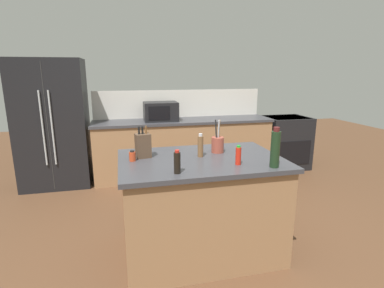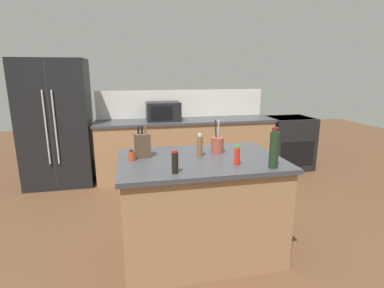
% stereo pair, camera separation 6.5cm
% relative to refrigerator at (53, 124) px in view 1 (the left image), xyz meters
% --- Properties ---
extents(ground_plane, '(14.00, 14.00, 0.00)m').
position_rel_refrigerator_xyz_m(ground_plane, '(1.68, -2.25, -0.94)').
color(ground_plane, brown).
extents(back_counter_run, '(2.90, 0.66, 0.94)m').
position_rel_refrigerator_xyz_m(back_counter_run, '(1.98, -0.05, -0.47)').
color(back_counter_run, '#936B47').
rests_on(back_counter_run, ground_plane).
extents(wall_backsplash, '(2.86, 0.03, 0.46)m').
position_rel_refrigerator_xyz_m(wall_backsplash, '(1.98, 0.27, 0.23)').
color(wall_backsplash, beige).
rests_on(wall_backsplash, back_counter_run).
extents(kitchen_island, '(1.47, 0.99, 0.94)m').
position_rel_refrigerator_xyz_m(kitchen_island, '(1.68, -2.25, -0.47)').
color(kitchen_island, '#936B47').
rests_on(kitchen_island, ground_plane).
extents(refrigerator, '(0.98, 0.75, 1.89)m').
position_rel_refrigerator_xyz_m(refrigerator, '(0.00, 0.00, 0.00)').
color(refrigerator, black).
rests_on(refrigerator, ground_plane).
extents(range_oven, '(0.76, 0.65, 0.92)m').
position_rel_refrigerator_xyz_m(range_oven, '(3.85, -0.05, -0.48)').
color(range_oven, black).
rests_on(range_oven, ground_plane).
extents(microwave, '(0.53, 0.39, 0.30)m').
position_rel_refrigerator_xyz_m(microwave, '(1.61, -0.05, 0.14)').
color(microwave, black).
rests_on(microwave, back_counter_run).
extents(knife_block, '(0.15, 0.12, 0.29)m').
position_rel_refrigerator_xyz_m(knife_block, '(1.17, -2.10, 0.11)').
color(knife_block, '#4C3828').
rests_on(knife_block, kitchen_island).
extents(utensil_crock, '(0.12, 0.12, 0.32)m').
position_rel_refrigerator_xyz_m(utensil_crock, '(1.89, -2.09, 0.08)').
color(utensil_crock, brown).
rests_on(utensil_crock, kitchen_island).
extents(wine_bottle, '(0.08, 0.08, 0.34)m').
position_rel_refrigerator_xyz_m(wine_bottle, '(2.20, -2.64, 0.15)').
color(wine_bottle, black).
rests_on(wine_bottle, kitchen_island).
extents(spice_jar_paprika, '(0.06, 0.06, 0.10)m').
position_rel_refrigerator_xyz_m(spice_jar_paprika, '(1.07, -2.19, 0.04)').
color(spice_jar_paprika, '#B73D1E').
rests_on(spice_jar_paprika, kitchen_island).
extents(hot_sauce_bottle, '(0.05, 0.05, 0.17)m').
position_rel_refrigerator_xyz_m(hot_sauce_bottle, '(1.94, -2.50, 0.07)').
color(hot_sauce_bottle, red).
rests_on(hot_sauce_bottle, kitchen_island).
extents(pepper_grinder, '(0.05, 0.05, 0.22)m').
position_rel_refrigerator_xyz_m(pepper_grinder, '(1.69, -2.20, 0.10)').
color(pepper_grinder, brown).
rests_on(pepper_grinder, kitchen_island).
extents(soy_sauce_bottle, '(0.05, 0.05, 0.19)m').
position_rel_refrigerator_xyz_m(soy_sauce_bottle, '(1.39, -2.60, 0.08)').
color(soy_sauce_bottle, black).
rests_on(soy_sauce_bottle, kitchen_island).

